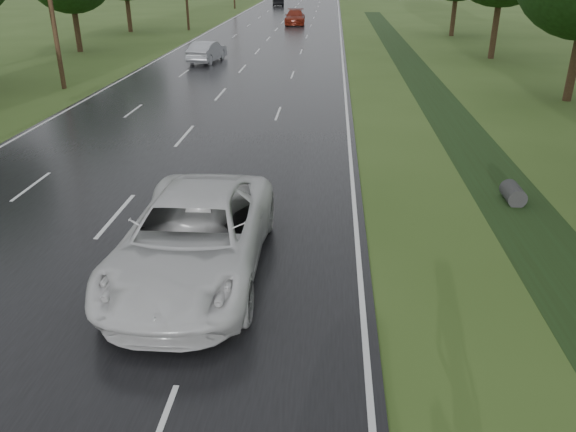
# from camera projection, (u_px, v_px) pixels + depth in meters

# --- Properties ---
(road) EXTENTS (14.00, 180.00, 0.04)m
(road) POSITION_uv_depth(u_px,v_px,m) (265.00, 43.00, 49.46)
(road) COLOR black
(road) RESTS_ON ground
(edge_stripe_east) EXTENTS (0.12, 180.00, 0.01)m
(edge_stripe_east) POSITION_uv_depth(u_px,v_px,m) (341.00, 44.00, 48.98)
(edge_stripe_east) COLOR silver
(edge_stripe_east) RESTS_ON road
(edge_stripe_west) EXTENTS (0.12, 180.00, 0.01)m
(edge_stripe_west) POSITION_uv_depth(u_px,v_px,m) (189.00, 42.00, 49.91)
(edge_stripe_west) COLOR silver
(edge_stripe_west) RESTS_ON road
(center_line) EXTENTS (0.12, 180.00, 0.01)m
(center_line) POSITION_uv_depth(u_px,v_px,m) (265.00, 43.00, 49.45)
(center_line) COLOR silver
(center_line) RESTS_ON road
(drainage_ditch) EXTENTS (2.20, 120.00, 0.56)m
(drainage_ditch) POSITION_uv_depth(u_px,v_px,m) (455.00, 124.00, 24.79)
(drainage_ditch) COLOR black
(drainage_ditch) RESTS_ON ground
(white_pickup) EXTENTS (3.09, 6.66, 1.85)m
(white_pickup) POSITION_uv_depth(u_px,v_px,m) (194.00, 237.00, 12.54)
(white_pickup) COLOR silver
(white_pickup) RESTS_ON road
(silver_sedan) EXTENTS (2.17, 4.56, 1.44)m
(silver_sedan) POSITION_uv_depth(u_px,v_px,m) (207.00, 51.00, 39.90)
(silver_sedan) COLOR gray
(silver_sedan) RESTS_ON road
(far_car_red) EXTENTS (2.40, 5.54, 1.59)m
(far_car_red) POSITION_uv_depth(u_px,v_px,m) (295.00, 17.00, 63.78)
(far_car_red) COLOR maroon
(far_car_red) RESTS_ON road
(far_car_dark) EXTENTS (2.37, 5.20, 1.66)m
(far_car_dark) POSITION_uv_depth(u_px,v_px,m) (278.00, 0.00, 90.94)
(far_car_dark) COLOR black
(far_car_dark) RESTS_ON road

